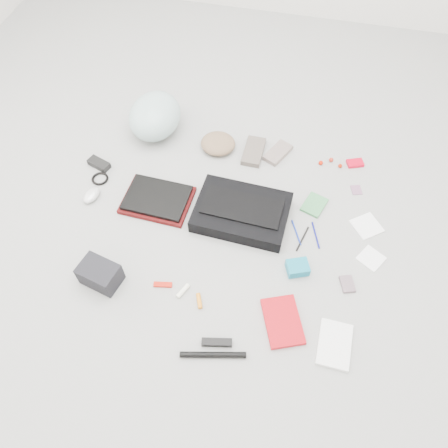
% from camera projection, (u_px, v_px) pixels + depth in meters
% --- Properties ---
extents(ground_plane, '(4.00, 4.00, 0.00)m').
position_uv_depth(ground_plane, '(224.00, 230.00, 2.16)').
color(ground_plane, gray).
extents(messenger_bag, '(0.47, 0.35, 0.08)m').
position_uv_depth(messenger_bag, '(242.00, 212.00, 2.18)').
color(messenger_bag, black).
rests_on(messenger_bag, ground_plane).
extents(bag_flap, '(0.40, 0.19, 0.01)m').
position_uv_depth(bag_flap, '(242.00, 207.00, 2.14)').
color(bag_flap, black).
rests_on(bag_flap, messenger_bag).
extents(laptop_sleeve, '(0.35, 0.27, 0.02)m').
position_uv_depth(laptop_sleeve, '(158.00, 200.00, 2.25)').
color(laptop_sleeve, '#490A0B').
rests_on(laptop_sleeve, ground_plane).
extents(laptop, '(0.32, 0.24, 0.02)m').
position_uv_depth(laptop, '(157.00, 198.00, 2.23)').
color(laptop, black).
rests_on(laptop, laptop_sleeve).
extents(bike_helmet, '(0.29, 0.36, 0.22)m').
position_uv_depth(bike_helmet, '(155.00, 116.00, 2.47)').
color(bike_helmet, '#A9CBC8').
rests_on(bike_helmet, ground_plane).
extents(beanie, '(0.20, 0.19, 0.07)m').
position_uv_depth(beanie, '(218.00, 144.00, 2.45)').
color(beanie, '#7E6248').
rests_on(beanie, ground_plane).
extents(mitten_left, '(0.11, 0.21, 0.03)m').
position_uv_depth(mitten_left, '(254.00, 151.00, 2.44)').
color(mitten_left, '#61574E').
rests_on(mitten_left, ground_plane).
extents(mitten_right, '(0.16, 0.20, 0.03)m').
position_uv_depth(mitten_right, '(278.00, 153.00, 2.44)').
color(mitten_right, gray).
rests_on(mitten_right, ground_plane).
extents(power_brick, '(0.14, 0.09, 0.03)m').
position_uv_depth(power_brick, '(99.00, 164.00, 2.39)').
color(power_brick, black).
rests_on(power_brick, ground_plane).
extents(cable_coil, '(0.11, 0.11, 0.01)m').
position_uv_depth(cable_coil, '(100.00, 179.00, 2.34)').
color(cable_coil, black).
rests_on(cable_coil, ground_plane).
extents(mouse, '(0.09, 0.12, 0.04)m').
position_uv_depth(mouse, '(91.00, 195.00, 2.26)').
color(mouse, silver).
rests_on(mouse, ground_plane).
extents(camera_bag, '(0.20, 0.16, 0.11)m').
position_uv_depth(camera_bag, '(100.00, 274.00, 1.96)').
color(camera_bag, black).
rests_on(camera_bag, ground_plane).
extents(multitool, '(0.09, 0.04, 0.01)m').
position_uv_depth(multitool, '(163.00, 285.00, 1.99)').
color(multitool, '#B51406').
rests_on(multitool, ground_plane).
extents(toiletry_tube_white, '(0.05, 0.08, 0.02)m').
position_uv_depth(toiletry_tube_white, '(183.00, 291.00, 1.96)').
color(toiletry_tube_white, white).
rests_on(toiletry_tube_white, ground_plane).
extents(toiletry_tube_orange, '(0.05, 0.07, 0.02)m').
position_uv_depth(toiletry_tube_orange, '(199.00, 301.00, 1.94)').
color(toiletry_tube_orange, orange).
rests_on(toiletry_tube_orange, ground_plane).
extents(u_lock, '(0.13, 0.06, 0.03)m').
position_uv_depth(u_lock, '(217.00, 342.00, 1.83)').
color(u_lock, black).
rests_on(u_lock, ground_plane).
extents(bike_pump, '(0.27, 0.09, 0.03)m').
position_uv_depth(bike_pump, '(213.00, 355.00, 1.80)').
color(bike_pump, black).
rests_on(bike_pump, ground_plane).
extents(book_red, '(0.22, 0.27, 0.02)m').
position_uv_depth(book_red, '(283.00, 321.00, 1.88)').
color(book_red, red).
rests_on(book_red, ground_plane).
extents(book_white, '(0.14, 0.20, 0.02)m').
position_uv_depth(book_white, '(334.00, 344.00, 1.82)').
color(book_white, white).
rests_on(book_white, ground_plane).
extents(notepad, '(0.14, 0.16, 0.02)m').
position_uv_depth(notepad, '(314.00, 205.00, 2.24)').
color(notepad, '#3C8249').
rests_on(notepad, ground_plane).
extents(pen_blue, '(0.07, 0.14, 0.01)m').
position_uv_depth(pen_blue, '(296.00, 232.00, 2.15)').
color(pen_blue, '#162E9C').
rests_on(pen_blue, ground_plane).
extents(pen_black, '(0.05, 0.15, 0.01)m').
position_uv_depth(pen_black, '(302.00, 239.00, 2.13)').
color(pen_black, black).
rests_on(pen_black, ground_plane).
extents(pen_navy, '(0.06, 0.15, 0.01)m').
position_uv_depth(pen_navy, '(316.00, 235.00, 2.14)').
color(pen_navy, navy).
rests_on(pen_navy, ground_plane).
extents(accordion_wallet, '(0.12, 0.11, 0.05)m').
position_uv_depth(accordion_wallet, '(298.00, 268.00, 2.01)').
color(accordion_wallet, '#0E7D9D').
rests_on(accordion_wallet, ground_plane).
extents(card_deck, '(0.08, 0.10, 0.02)m').
position_uv_depth(card_deck, '(347.00, 284.00, 1.99)').
color(card_deck, slate).
rests_on(card_deck, ground_plane).
extents(napkin_top, '(0.18, 0.18, 0.01)m').
position_uv_depth(napkin_top, '(367.00, 226.00, 2.17)').
color(napkin_top, white).
rests_on(napkin_top, ground_plane).
extents(napkin_bottom, '(0.15, 0.15, 0.01)m').
position_uv_depth(napkin_bottom, '(371.00, 258.00, 2.07)').
color(napkin_bottom, white).
rests_on(napkin_bottom, ground_plane).
extents(lollipop_a, '(0.03, 0.03, 0.02)m').
position_uv_depth(lollipop_a, '(321.00, 163.00, 2.40)').
color(lollipop_a, '#C31400').
rests_on(lollipop_a, ground_plane).
extents(lollipop_b, '(0.03, 0.03, 0.02)m').
position_uv_depth(lollipop_b, '(331.00, 160.00, 2.41)').
color(lollipop_b, '#B02919').
rests_on(lollipop_b, ground_plane).
extents(lollipop_c, '(0.03, 0.03, 0.02)m').
position_uv_depth(lollipop_c, '(340.00, 166.00, 2.39)').
color(lollipop_c, '#A71C03').
rests_on(lollipop_c, ground_plane).
extents(altoids_tin, '(0.10, 0.08, 0.02)m').
position_uv_depth(altoids_tin, '(355.00, 163.00, 2.40)').
color(altoids_tin, red).
rests_on(altoids_tin, ground_plane).
extents(stamp_sheet, '(0.07, 0.08, 0.00)m').
position_uv_depth(stamp_sheet, '(356.00, 190.00, 2.30)').
color(stamp_sheet, '#8E5D7E').
rests_on(stamp_sheet, ground_plane).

